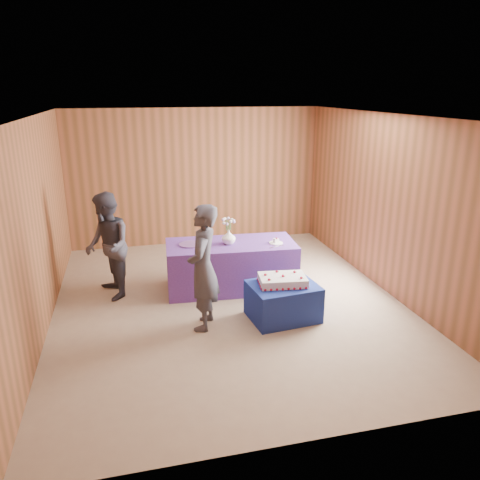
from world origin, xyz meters
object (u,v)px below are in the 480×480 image
object	(u,v)px
sheet_cake	(283,280)
guest_right	(108,246)
serving_table	(231,266)
cake_table	(283,301)
vase	(229,237)
guest_left	(203,268)

from	to	relation	value
sheet_cake	guest_right	distance (m)	2.65
guest_right	serving_table	bearing A→B (deg)	73.06
cake_table	vase	distance (m)	1.40
vase	guest_left	bearing A→B (deg)	-117.36
cake_table	serving_table	world-z (taller)	serving_table
cake_table	sheet_cake	bearing A→B (deg)	100.53
cake_table	guest_left	xyz separation A→B (m)	(-1.09, 0.02, 0.59)
cake_table	guest_right	world-z (taller)	guest_right
cake_table	serving_table	bearing A→B (deg)	105.17
sheet_cake	guest_right	bearing A→B (deg)	158.05
sheet_cake	vase	distance (m)	1.28
cake_table	serving_table	xyz separation A→B (m)	(-0.46, 1.19, 0.12)
guest_left	guest_right	distance (m)	1.77
guest_left	guest_right	size ratio (longest dim) A/B	1.04
serving_table	vase	xyz separation A→B (m)	(-0.04, -0.03, 0.49)
cake_table	vase	xyz separation A→B (m)	(-0.51, 1.16, 0.61)
sheet_cake	guest_right	world-z (taller)	guest_right
serving_table	vase	size ratio (longest dim) A/B	9.01
vase	cake_table	bearing A→B (deg)	-66.38
sheet_cake	guest_right	size ratio (longest dim) A/B	0.44
guest_right	guest_left	bearing A→B (deg)	30.33
cake_table	sheet_cake	size ratio (longest dim) A/B	1.27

